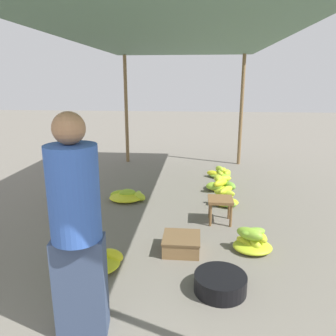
{
  "coord_description": "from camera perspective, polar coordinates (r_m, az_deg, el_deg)",
  "views": [
    {
      "loc": [
        0.36,
        -1.37,
        1.91
      ],
      "look_at": [
        0.0,
        2.53,
        0.87
      ],
      "focal_mm": 35.0,
      "sensor_mm": 36.0,
      "label": 1
    }
  ],
  "objects": [
    {
      "name": "vendor_foreground",
      "position": [
        2.5,
        -15.67,
        -9.76
      ],
      "size": [
        0.42,
        0.42,
        1.72
      ],
      "color": "#384766",
      "rests_on": "ground"
    },
    {
      "name": "canopy_tarp",
      "position": [
        4.72,
        0.93,
        22.15
      ],
      "size": [
        3.07,
        6.41,
        0.04
      ],
      "primitive_type": "cube",
      "color": "#567A60",
      "rests_on": "canopy_post_front_left"
    },
    {
      "name": "banana_pile_right_2",
      "position": [
        5.96,
        9.22,
        -2.93
      ],
      "size": [
        0.58,
        0.53,
        0.28
      ],
      "color": "#C8D428",
      "rests_on": "ground"
    },
    {
      "name": "banana_pile_right_0",
      "position": [
        5.28,
        9.94,
        -5.23
      ],
      "size": [
        0.42,
        0.44,
        0.3
      ],
      "color": "#AAC82E",
      "rests_on": "ground"
    },
    {
      "name": "basin_black",
      "position": [
        3.28,
        9.08,
        -19.19
      ],
      "size": [
        0.49,
        0.49,
        0.17
      ],
      "color": "black",
      "rests_on": "ground"
    },
    {
      "name": "banana_pile_left_0",
      "position": [
        3.68,
        -13.11,
        -15.63
      ],
      "size": [
        0.65,
        0.6,
        0.22
      ],
      "color": "yellow",
      "rests_on": "ground"
    },
    {
      "name": "banana_pile_right_1",
      "position": [
        4.0,
        14.48,
        -12.27
      ],
      "size": [
        0.45,
        0.4,
        0.29
      ],
      "color": "#CCD628",
      "rests_on": "ground"
    },
    {
      "name": "canopy_post_back_right",
      "position": [
        7.77,
        12.65,
        9.64
      ],
      "size": [
        0.08,
        0.08,
        2.49
      ],
      "primitive_type": "cylinder",
      "color": "olive",
      "rests_on": "ground"
    },
    {
      "name": "banana_pile_left_1",
      "position": [
        5.5,
        -7.01,
        -4.86
      ],
      "size": [
        0.69,
        0.52,
        0.18
      ],
      "color": "#A8C72E",
      "rests_on": "ground"
    },
    {
      "name": "banana_pile_right_3",
      "position": [
        6.79,
        9.12,
        -0.79
      ],
      "size": [
        0.55,
        0.39,
        0.23
      ],
      "color": "yellow",
      "rests_on": "ground"
    },
    {
      "name": "canopy_post_back_left",
      "position": [
        7.89,
        -7.28,
        9.95
      ],
      "size": [
        0.08,
        0.08,
        2.49
      ],
      "primitive_type": "cylinder",
      "color": "olive",
      "rests_on": "ground"
    },
    {
      "name": "crate_near",
      "position": [
        3.88,
        2.36,
        -13.03
      ],
      "size": [
        0.43,
        0.43,
        0.19
      ],
      "color": "olive",
      "rests_on": "ground"
    },
    {
      "name": "stool",
      "position": [
        4.59,
        9.11,
        -6.02
      ],
      "size": [
        0.34,
        0.34,
        0.35
      ],
      "color": "brown",
      "rests_on": "ground"
    }
  ]
}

